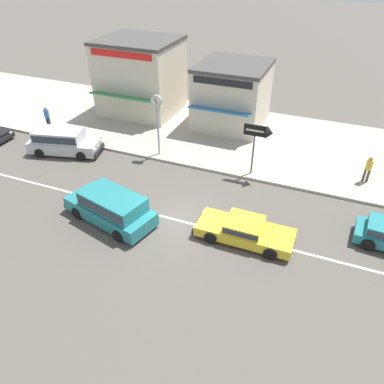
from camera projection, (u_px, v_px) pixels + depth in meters
The scene contains 12 objects.
ground_plane at pixel (183, 222), 18.44m from camera, with size 160.00×160.00×0.00m, color #544F47.
lane_centre_stripe at pixel (183, 221), 18.44m from camera, with size 50.40×0.14×0.01m, color silver.
kerb_strip at pixel (239, 137), 25.97m from camera, with size 68.00×10.00×0.15m, color #ADA393.
sedan_yellow_1 at pixel (244, 230), 17.09m from camera, with size 4.54×1.82×1.06m.
minivan_teal_2 at pixel (111, 206), 18.05m from camera, with size 5.07×2.96×1.56m.
minivan_silver_4 at pixel (62, 141), 23.82m from camera, with size 4.81×2.75×1.56m.
street_clock at pixel (157, 111), 22.18m from camera, with size 0.70×0.22×3.86m.
arrow_signboard at pixel (265, 135), 20.24m from camera, with size 1.62×0.70×3.09m.
pedestrian_near_clock at pixel (369, 167), 20.62m from camera, with size 0.34×0.34×1.62m.
pedestrian_mid_kerb at pixel (47, 116), 26.48m from camera, with size 0.34×0.34×1.61m.
shopfront_corner_warung at pixel (141, 76), 28.24m from camera, with size 5.65×5.76×5.41m.
shopfront_far_kios at pixel (232, 95), 26.44m from camera, with size 4.72×5.77×4.36m.
Camera 1 is at (5.83, -13.12, 11.67)m, focal length 35.00 mm.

